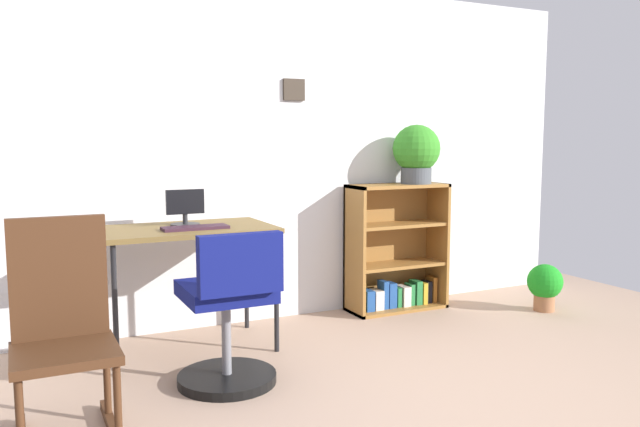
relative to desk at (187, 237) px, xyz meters
name	(u,v)px	position (x,y,z in m)	size (l,w,h in m)	color
wall_back	(262,153)	(0.66, 0.46, 0.49)	(5.20, 0.12, 2.36)	silver
desk	(187,237)	(0.00, 0.00, 0.00)	(1.01, 0.62, 0.76)	brown
monitor	(185,209)	(0.01, 0.06, 0.16)	(0.23, 0.18, 0.22)	#262628
keyboard	(195,228)	(0.02, -0.11, 0.07)	(0.38, 0.14, 0.02)	#351C29
office_chair	(229,318)	(0.04, -0.68, -0.33)	(0.52, 0.55, 0.83)	black
rocking_chair	(63,330)	(-0.77, -0.91, -0.22)	(0.42, 0.64, 0.95)	#452815
bookshelf_low	(394,255)	(1.64, 0.27, -0.28)	(0.76, 0.30, 0.95)	olive
potted_plant_on_shelf	(416,152)	(1.79, 0.21, 0.49)	(0.35, 0.35, 0.44)	#474C51
potted_plant_floor	(545,284)	(2.62, -0.30, -0.50)	(0.26, 0.26, 0.35)	#9E6642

